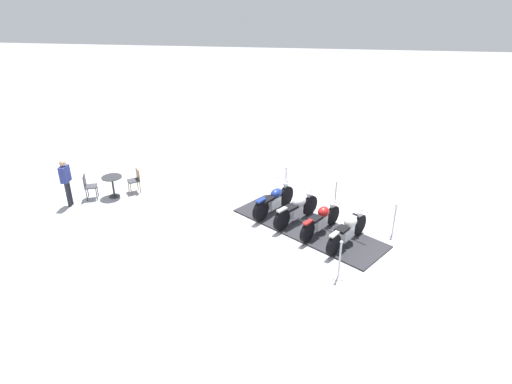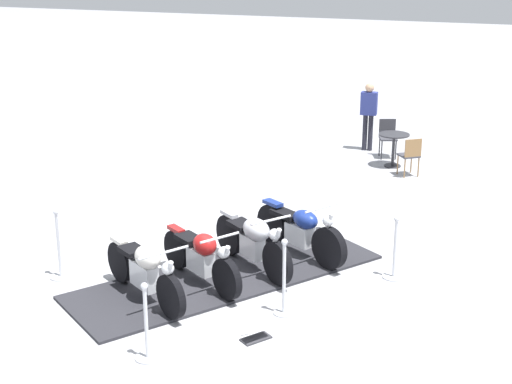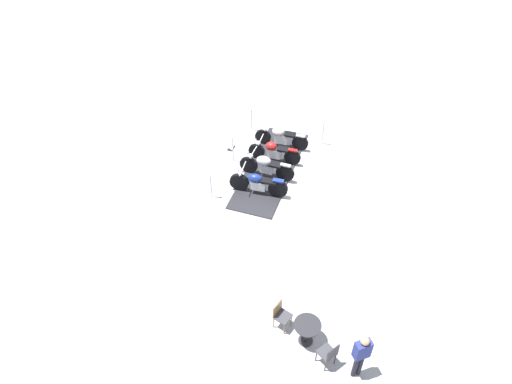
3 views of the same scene
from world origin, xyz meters
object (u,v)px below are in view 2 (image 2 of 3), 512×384
Objects in this scene: stanchion_left_front at (60,257)px; cafe_chair_near_table at (410,154)px; motorcycle_navy at (301,230)px; cafe_chair_across_table at (388,135)px; motorcycle_chrome at (254,240)px; cafe_table at (394,142)px; info_placard at (256,336)px; bystander_person at (369,110)px; stanchion_right_mid at (284,287)px; stanchion_right_front at (147,335)px; motorcycle_cream at (145,270)px; stanchion_right_rear at (394,260)px; motorcycle_maroon at (202,256)px.

stanchion_left_front is 8.46m from cafe_chair_near_table.
cafe_chair_across_table is at bearing 119.72° from motorcycle_navy.
motorcycle_chrome is 0.96m from motorcycle_navy.
motorcycle_chrome reaches higher than cafe_table.
motorcycle_navy is at bearing -139.67° from info_placard.
motorcycle_navy is at bearing 92.20° from motorcycle_chrome.
cafe_chair_near_table is 0.52× the size of bystander_person.
stanchion_right_front is at bearing 54.30° from stanchion_right_mid.
stanchion_right_front is 1.15× the size of cafe_chair_across_table.
bystander_person is (-0.54, -10.91, 0.68)m from stanchion_right_front.
cafe_table is 0.88× the size of cafe_chair_near_table.
motorcycle_cream is at bearing 9.00° from stanchion_right_mid.
stanchion_right_mid is 2.56× the size of info_placard.
motorcycle_chrome is at bearing 13.34° from stanchion_right_rear.
motorcycle_maroon is at bearing -167.98° from stanchion_left_front.
stanchion_right_rear is (-4.94, -1.76, -0.04)m from stanchion_left_front.
cafe_table is 0.46× the size of bystander_person.
stanchion_right_front is at bearing -59.79° from motorcycle_chrome.
stanchion_right_mid is at bearing 1.57° from bystander_person.
stanchion_right_mid is 3.69m from stanchion_left_front.
motorcycle_chrome reaches higher than cafe_chair_near_table.
motorcycle_chrome is 1.88× the size of cafe_chair_across_table.
stanchion_right_rear is (-2.72, -1.29, -0.18)m from motorcycle_maroon.
motorcycle_maroon is 1.03× the size of bystander_person.
motorcycle_cream is 2.87m from motorcycle_navy.
motorcycle_cream is 1.61× the size of stanchion_right_mid.
info_placard is (-3.56, 0.82, -0.29)m from stanchion_left_front.
motorcycle_cream is 2.04m from stanchion_right_mid.
stanchion_right_front reaches higher than cafe_chair_near_table.
motorcycle_cream is 1.05× the size of motorcycle_maroon.
motorcycle_maroon is at bearing -29.01° from cafe_chair_across_table.
cafe_chair_across_table is (-3.55, -8.71, 0.19)m from stanchion_left_front.
motorcycle_navy is at bearing -103.42° from stanchion_right_front.
cafe_chair_across_table is (-0.77, -7.46, -0.00)m from motorcycle_chrome.
motorcycle_navy is at bearing 85.18° from cafe_table.
stanchion_right_rear is (-2.16, -0.51, -0.23)m from motorcycle_chrome.
cafe_chair_across_table is (0.28, -0.77, -0.05)m from cafe_table.
stanchion_right_rear is 7.70m from bystander_person.
motorcycle_chrome is 1.64× the size of stanchion_right_front.
stanchion_right_front is at bearing -5.76° from bystander_person.
motorcycle_navy is 5.92m from cafe_table.
stanchion_right_rear is at bearing 21.88° from motorcycle_navy.
stanchion_right_mid reaches higher than motorcycle_navy.
stanchion_right_mid reaches higher than cafe_chair_near_table.
motorcycle_chrome reaches higher than motorcycle_cream.
motorcycle_navy is 2.02× the size of cafe_chair_across_table.
stanchion_left_front reaches higher than cafe_chair_near_table.
stanchion_left_front is at bearing -42.02° from cafe_chair_across_table.
motorcycle_cream is at bearing -62.12° from stanchion_right_front.
stanchion_right_mid is at bearing 54.30° from stanchion_right_rear.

